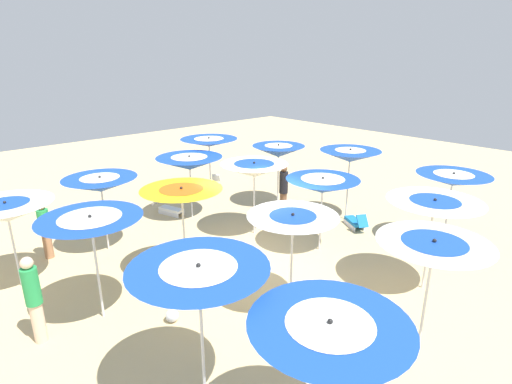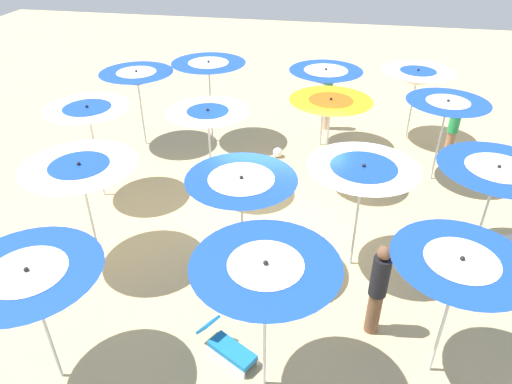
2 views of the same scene
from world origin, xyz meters
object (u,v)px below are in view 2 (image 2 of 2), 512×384
object	(u,v)px
beach_umbrella_6	(330,107)
beach_umbrella_10	(208,119)
beach_umbrella_1	(496,177)
beach_umbrella_4	(458,272)
beach_ball	(278,152)
beach_umbrella_2	(446,109)
beach_umbrella_13	(81,172)
beach_umbrella_11	(209,68)
beachgoer_0	(378,288)
beach_umbrella_12	(30,280)
beach_umbrella_15	(137,79)
beach_umbrella_3	(417,78)
beach_umbrella_9	(241,188)
beach_umbrella_5	(362,176)
beach_umbrella_8	(265,276)
beach_umbrella_7	(325,77)
beach_umbrella_14	(88,114)
lounger_0	(228,347)
beachgoer_2	(327,100)
beachgoer_1	(453,129)
lounger_1	(509,240)

from	to	relation	value
beach_umbrella_6	beach_umbrella_10	bearing A→B (deg)	-71.55
beach_umbrella_1	beach_umbrella_4	world-z (taller)	beach_umbrella_4
beach_umbrella_4	beach_ball	distance (m)	7.84
beach_umbrella_2	beach_umbrella_13	distance (m)	8.63
beach_umbrella_1	beach_umbrella_11	distance (m)	8.11
beach_umbrella_1	beachgoer_0	size ratio (longest dim) A/B	1.21
beach_umbrella_10	beach_umbrella_12	xyz separation A→B (m)	(5.74, -0.89, -0.00)
beach_umbrella_1	beach_umbrella_2	size ratio (longest dim) A/B	1.00
beach_umbrella_13	beach_umbrella_2	bearing A→B (deg)	123.52
beach_umbrella_6	beach_umbrella_15	size ratio (longest dim) A/B	1.05
beach_umbrella_3	beach_umbrella_10	world-z (taller)	beach_umbrella_10
beach_ball	beach_umbrella_9	bearing A→B (deg)	0.60
beach_umbrella_5	beach_umbrella_8	xyz separation A→B (m)	(3.14, -1.26, 0.15)
beach_umbrella_2	beachgoer_0	size ratio (longest dim) A/B	1.21
beach_umbrella_13	beach_umbrella_15	xyz separation A→B (m)	(-5.30, -1.13, -0.05)
beach_umbrella_11	beach_umbrella_12	bearing A→B (deg)	-0.68
beach_umbrella_9	beach_umbrella_13	size ratio (longest dim) A/B	0.96
beach_umbrella_7	beach_umbrella_9	world-z (taller)	beach_umbrella_7
beach_umbrella_8	beach_umbrella_14	xyz separation A→B (m)	(-4.64, -4.95, -0.05)
beach_umbrella_3	beach_ball	xyz separation A→B (m)	(1.98, -3.75, -1.79)
beach_umbrella_14	beach_umbrella_10	bearing A→B (deg)	103.40
beach_umbrella_3	lounger_0	bearing A→B (deg)	-21.04
beach_umbrella_4	beachgoer_2	xyz separation A→B (m)	(-8.97, -2.29, -1.11)
beach_umbrella_6	beachgoer_2	size ratio (longest dim) A/B	1.30
beach_umbrella_15	beach_umbrella_2	bearing A→B (deg)	86.30
beach_umbrella_1	beachgoer_1	size ratio (longest dim) A/B	1.36
beach_umbrella_4	beach_umbrella_10	size ratio (longest dim) A/B	1.03
beach_umbrella_8	beach_umbrella_15	distance (m)	9.10
beach_umbrella_14	beach_umbrella_8	bearing A→B (deg)	46.88
beach_umbrella_2	beach_umbrella_6	xyz separation A→B (m)	(0.85, -2.81, 0.19)
lounger_0	beachgoer_0	distance (m)	2.64
beach_umbrella_11	beachgoer_0	bearing A→B (deg)	34.93
beach_umbrella_5	beach_umbrella_14	distance (m)	6.39
beach_umbrella_4	beach_umbrella_9	xyz separation A→B (m)	(-1.77, -3.45, -0.13)
beach_umbrella_3	beach_umbrella_1	bearing A→B (deg)	9.40
beach_umbrella_3	lounger_1	bearing A→B (deg)	18.46
beach_umbrella_10	beach_umbrella_1	bearing A→B (deg)	76.43
lounger_0	beach_umbrella_14	bearing A→B (deg)	164.61
beach_umbrella_2	beach_ball	xyz separation A→B (m)	(-0.44, -4.23, -1.84)
beach_umbrella_11	beach_umbrella_15	xyz separation A→B (m)	(0.59, -1.95, -0.22)
beach_umbrella_6	beach_umbrella_8	world-z (taller)	beach_umbrella_8
beach_umbrella_1	beachgoer_0	distance (m)	3.34
beach_umbrella_11	beach_umbrella_14	size ratio (longest dim) A/B	1.03
beach_umbrella_1	beach_umbrella_9	distance (m)	4.81
beach_umbrella_11	lounger_0	bearing A→B (deg)	17.20
beach_umbrella_12	beachgoer_2	bearing A→B (deg)	161.30
beach_umbrella_3	beachgoer_0	xyz separation A→B (m)	(8.05, -1.17, -0.96)
beach_umbrella_10	beach_umbrella_15	distance (m)	3.58
beach_umbrella_6	beachgoer_2	distance (m)	3.73
beach_umbrella_9	beachgoer_0	xyz separation A→B (m)	(1.11, 2.53, -0.98)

